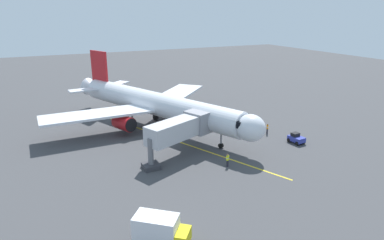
{
  "coord_description": "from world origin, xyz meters",
  "views": [
    {
      "loc": [
        18.58,
        51.96,
        18.61
      ],
      "look_at": [
        -2.57,
        8.51,
        3.0
      ],
      "focal_mm": 31.7,
      "sensor_mm": 36.0,
      "label": 1
    }
  ],
  "objects_px": {
    "jet_bridge": "(182,128)",
    "box_truck_portside": "(161,230)",
    "ground_crew_marshaller": "(267,129)",
    "ground_crew_loader": "(228,160)",
    "tug_near_nose": "(296,138)",
    "airplane": "(154,104)",
    "ground_crew_wing_walker": "(242,126)"
  },
  "relations": [
    {
      "from": "jet_bridge",
      "to": "ground_crew_loader",
      "type": "distance_m",
      "value": 7.44
    },
    {
      "from": "jet_bridge",
      "to": "tug_near_nose",
      "type": "relative_size",
      "value": 4.62
    },
    {
      "from": "box_truck_portside",
      "to": "jet_bridge",
      "type": "bearing_deg",
      "value": -119.78
    },
    {
      "from": "tug_near_nose",
      "to": "box_truck_portside",
      "type": "height_order",
      "value": "box_truck_portside"
    },
    {
      "from": "airplane",
      "to": "ground_crew_marshaller",
      "type": "xyz_separation_m",
      "value": [
        -14.77,
        10.99,
        -3.12
      ]
    },
    {
      "from": "ground_crew_loader",
      "to": "box_truck_portside",
      "type": "bearing_deg",
      "value": 38.77
    },
    {
      "from": "airplane",
      "to": "tug_near_nose",
      "type": "relative_size",
      "value": 15.86
    },
    {
      "from": "ground_crew_loader",
      "to": "tug_near_nose",
      "type": "height_order",
      "value": "ground_crew_loader"
    },
    {
      "from": "ground_crew_marshaller",
      "to": "ground_crew_wing_walker",
      "type": "relative_size",
      "value": 1.0
    },
    {
      "from": "jet_bridge",
      "to": "box_truck_portside",
      "type": "relative_size",
      "value": 2.35
    },
    {
      "from": "airplane",
      "to": "ground_crew_loader",
      "type": "bearing_deg",
      "value": 98.98
    },
    {
      "from": "ground_crew_loader",
      "to": "tug_near_nose",
      "type": "xyz_separation_m",
      "value": [
        -13.34,
        -2.43,
        -0.18
      ]
    },
    {
      "from": "airplane",
      "to": "ground_crew_marshaller",
      "type": "bearing_deg",
      "value": 143.36
    },
    {
      "from": "ground_crew_wing_walker",
      "to": "ground_crew_loader",
      "type": "height_order",
      "value": "same"
    },
    {
      "from": "ground_crew_marshaller",
      "to": "tug_near_nose",
      "type": "distance_m",
      "value": 5.14
    },
    {
      "from": "airplane",
      "to": "ground_crew_loader",
      "type": "xyz_separation_m",
      "value": [
        -2.9,
        18.34,
        -3.12
      ]
    },
    {
      "from": "jet_bridge",
      "to": "ground_crew_loader",
      "type": "height_order",
      "value": "jet_bridge"
    },
    {
      "from": "jet_bridge",
      "to": "ground_crew_marshaller",
      "type": "height_order",
      "value": "jet_bridge"
    },
    {
      "from": "ground_crew_marshaller",
      "to": "ground_crew_loader",
      "type": "distance_m",
      "value": 13.97
    },
    {
      "from": "ground_crew_loader",
      "to": "jet_bridge",
      "type": "bearing_deg",
      "value": -58.74
    },
    {
      "from": "ground_crew_marshaller",
      "to": "ground_crew_loader",
      "type": "height_order",
      "value": "same"
    },
    {
      "from": "ground_crew_wing_walker",
      "to": "tug_near_nose",
      "type": "xyz_separation_m",
      "value": [
        -4.23,
        7.82,
        -0.18
      ]
    },
    {
      "from": "jet_bridge",
      "to": "ground_crew_wing_walker",
      "type": "distance_m",
      "value": 13.72
    },
    {
      "from": "airplane",
      "to": "box_truck_portside",
      "type": "height_order",
      "value": "airplane"
    },
    {
      "from": "jet_bridge",
      "to": "box_truck_portside",
      "type": "bearing_deg",
      "value": 60.22
    },
    {
      "from": "ground_crew_loader",
      "to": "box_truck_portside",
      "type": "distance_m",
      "value": 16.41
    },
    {
      "from": "jet_bridge",
      "to": "ground_crew_loader",
      "type": "relative_size",
      "value": 6.56
    },
    {
      "from": "jet_bridge",
      "to": "box_truck_portside",
      "type": "xyz_separation_m",
      "value": [
        9.23,
        16.14,
        -2.38
      ]
    },
    {
      "from": "jet_bridge",
      "to": "tug_near_nose",
      "type": "bearing_deg",
      "value": 168.52
    },
    {
      "from": "tug_near_nose",
      "to": "ground_crew_wing_walker",
      "type": "bearing_deg",
      "value": -61.59
    },
    {
      "from": "ground_crew_marshaller",
      "to": "ground_crew_wing_walker",
      "type": "bearing_deg",
      "value": -46.4
    },
    {
      "from": "jet_bridge",
      "to": "ground_crew_marshaller",
      "type": "bearing_deg",
      "value": -174.48
    }
  ]
}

